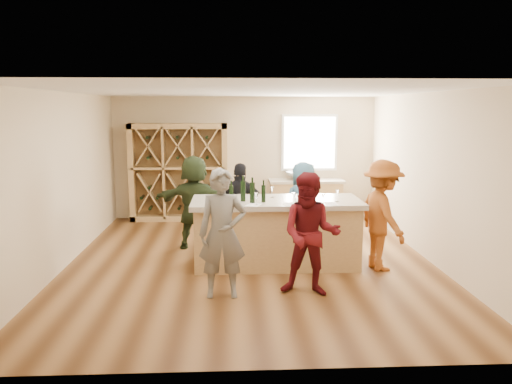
{
  "coord_description": "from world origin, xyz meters",
  "views": [
    {
      "loc": [
        -0.31,
        -8.02,
        2.54
      ],
      "look_at": [
        0.1,
        0.2,
        1.15
      ],
      "focal_mm": 35.0,
      "sensor_mm": 36.0,
      "label": 1
    }
  ],
  "objects_px": {
    "wine_bottle_e": "(264,194)",
    "wine_bottle_d": "(252,193)",
    "wine_bottle_a": "(223,192)",
    "person_server": "(382,215)",
    "wine_bottle_c": "(243,191)",
    "wine_rack": "(179,172)",
    "wine_bottle_b": "(231,194)",
    "person_far_left": "(195,202)",
    "sink": "(298,176)",
    "tasting_counter_base": "(276,235)",
    "person_near_left": "(222,234)",
    "person_far_mid": "(241,207)",
    "person_far_right": "(303,205)",
    "person_near_right": "(311,234)"
  },
  "relations": [
    {
      "from": "person_near_left",
      "to": "wine_bottle_b",
      "type": "bearing_deg",
      "value": 83.0
    },
    {
      "from": "wine_bottle_a",
      "to": "person_server",
      "type": "distance_m",
      "value": 2.54
    },
    {
      "from": "tasting_counter_base",
      "to": "person_far_right",
      "type": "xyz_separation_m",
      "value": [
        0.58,
        0.97,
        0.29
      ]
    },
    {
      "from": "person_far_right",
      "to": "wine_bottle_c",
      "type": "bearing_deg",
      "value": 24.66
    },
    {
      "from": "sink",
      "to": "person_server",
      "type": "height_order",
      "value": "person_server"
    },
    {
      "from": "sink",
      "to": "wine_bottle_e",
      "type": "height_order",
      "value": "wine_bottle_e"
    },
    {
      "from": "person_far_mid",
      "to": "person_far_left",
      "type": "bearing_deg",
      "value": -1.27
    },
    {
      "from": "wine_rack",
      "to": "person_near_right",
      "type": "relative_size",
      "value": 1.3
    },
    {
      "from": "sink",
      "to": "wine_bottle_b",
      "type": "height_order",
      "value": "wine_bottle_b"
    },
    {
      "from": "person_near_left",
      "to": "tasting_counter_base",
      "type": "bearing_deg",
      "value": 57.21
    },
    {
      "from": "person_server",
      "to": "wine_rack",
      "type": "bearing_deg",
      "value": 31.45
    },
    {
      "from": "wine_rack",
      "to": "wine_bottle_c",
      "type": "xyz_separation_m",
      "value": [
        1.37,
        -3.52,
        0.14
      ]
    },
    {
      "from": "wine_rack",
      "to": "person_server",
      "type": "height_order",
      "value": "wine_rack"
    },
    {
      "from": "person_server",
      "to": "person_far_mid",
      "type": "height_order",
      "value": "person_server"
    },
    {
      "from": "wine_bottle_b",
      "to": "person_far_right",
      "type": "height_order",
      "value": "person_far_right"
    },
    {
      "from": "wine_bottle_b",
      "to": "person_server",
      "type": "bearing_deg",
      "value": -2.57
    },
    {
      "from": "wine_bottle_d",
      "to": "person_server",
      "type": "height_order",
      "value": "person_server"
    },
    {
      "from": "person_far_left",
      "to": "person_near_right",
      "type": "bearing_deg",
      "value": 138.63
    },
    {
      "from": "wine_bottle_b",
      "to": "person_server",
      "type": "xyz_separation_m",
      "value": [
        2.37,
        -0.11,
        -0.34
      ]
    },
    {
      "from": "person_near_right",
      "to": "person_server",
      "type": "height_order",
      "value": "person_server"
    },
    {
      "from": "person_near_left",
      "to": "person_far_left",
      "type": "height_order",
      "value": "person_near_left"
    },
    {
      "from": "sink",
      "to": "wine_bottle_a",
      "type": "height_order",
      "value": "wine_bottle_a"
    },
    {
      "from": "wine_rack",
      "to": "wine_bottle_c",
      "type": "distance_m",
      "value": 3.78
    },
    {
      "from": "person_server",
      "to": "person_far_mid",
      "type": "relative_size",
      "value": 1.11
    },
    {
      "from": "person_server",
      "to": "person_far_right",
      "type": "bearing_deg",
      "value": 27.48
    },
    {
      "from": "wine_rack",
      "to": "person_server",
      "type": "relative_size",
      "value": 1.26
    },
    {
      "from": "person_near_left",
      "to": "person_far_mid",
      "type": "relative_size",
      "value": 1.11
    },
    {
      "from": "tasting_counter_base",
      "to": "person_near_left",
      "type": "height_order",
      "value": "person_near_left"
    },
    {
      "from": "wine_bottle_e",
      "to": "wine_bottle_d",
      "type": "bearing_deg",
      "value": -160.09
    },
    {
      "from": "wine_bottle_a",
      "to": "wine_bottle_d",
      "type": "distance_m",
      "value": 0.48
    },
    {
      "from": "tasting_counter_base",
      "to": "wine_bottle_a",
      "type": "relative_size",
      "value": 7.86
    },
    {
      "from": "person_far_mid",
      "to": "person_near_left",
      "type": "bearing_deg",
      "value": 95.27
    },
    {
      "from": "person_near_left",
      "to": "person_server",
      "type": "height_order",
      "value": "person_near_left"
    },
    {
      "from": "sink",
      "to": "person_near_left",
      "type": "distance_m",
      "value": 4.99
    },
    {
      "from": "wine_bottle_a",
      "to": "wine_bottle_c",
      "type": "relative_size",
      "value": 1.02
    },
    {
      "from": "wine_bottle_c",
      "to": "person_server",
      "type": "distance_m",
      "value": 2.22
    },
    {
      "from": "person_server",
      "to": "wine_bottle_e",
      "type": "bearing_deg",
      "value": 74.17
    },
    {
      "from": "wine_rack",
      "to": "wine_bottle_b",
      "type": "xyz_separation_m",
      "value": [
        1.19,
        -3.63,
        0.11
      ]
    },
    {
      "from": "wine_bottle_a",
      "to": "wine_bottle_e",
      "type": "xyz_separation_m",
      "value": [
        0.64,
        -0.05,
        -0.03
      ]
    },
    {
      "from": "sink",
      "to": "wine_bottle_d",
      "type": "relative_size",
      "value": 1.67
    },
    {
      "from": "wine_bottle_c",
      "to": "person_near_right",
      "type": "xyz_separation_m",
      "value": [
        0.89,
        -1.25,
        -0.4
      ]
    },
    {
      "from": "tasting_counter_base",
      "to": "person_server",
      "type": "distance_m",
      "value": 1.71
    },
    {
      "from": "wine_rack",
      "to": "person_far_left",
      "type": "xyz_separation_m",
      "value": [
        0.52,
        -2.37,
        -0.25
      ]
    },
    {
      "from": "wine_bottle_a",
      "to": "person_near_left",
      "type": "xyz_separation_m",
      "value": [
        0.01,
        -1.22,
        -0.37
      ]
    },
    {
      "from": "wine_bottle_c",
      "to": "wine_bottle_e",
      "type": "height_order",
      "value": "wine_bottle_c"
    },
    {
      "from": "wine_bottle_a",
      "to": "person_near_left",
      "type": "distance_m",
      "value": 1.27
    },
    {
      "from": "wine_bottle_a",
      "to": "wine_bottle_d",
      "type": "bearing_deg",
      "value": -13.78
    },
    {
      "from": "wine_bottle_a",
      "to": "tasting_counter_base",
      "type": "bearing_deg",
      "value": 9.66
    },
    {
      "from": "wine_bottle_d",
      "to": "person_far_left",
      "type": "relative_size",
      "value": 0.19
    },
    {
      "from": "wine_rack",
      "to": "person_far_right",
      "type": "height_order",
      "value": "wine_rack"
    }
  ]
}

